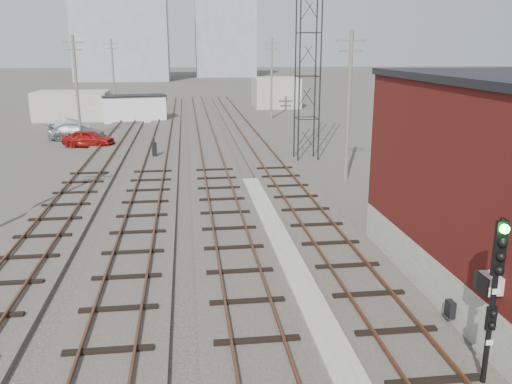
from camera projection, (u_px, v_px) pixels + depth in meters
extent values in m
plane|color=#282621|center=(214.00, 117.00, 63.62)|extent=(320.00, 320.00, 0.00)
cube|color=#332D28|center=(259.00, 148.00, 43.79)|extent=(3.20, 90.00, 0.20)
cube|color=#4C2816|center=(250.00, 146.00, 43.64)|extent=(0.07, 90.00, 0.12)
cube|color=#4C2816|center=(267.00, 145.00, 43.81)|extent=(0.07, 90.00, 0.12)
cube|color=#332D28|center=(209.00, 149.00, 43.29)|extent=(3.20, 90.00, 0.20)
cube|color=#4C2816|center=(200.00, 147.00, 43.14)|extent=(0.07, 90.00, 0.12)
cube|color=#4C2816|center=(218.00, 146.00, 43.32)|extent=(0.07, 90.00, 0.12)
cube|color=#332D28|center=(159.00, 151.00, 42.80)|extent=(3.20, 90.00, 0.20)
cube|color=#4C2816|center=(149.00, 148.00, 42.65)|extent=(0.07, 90.00, 0.12)
cube|color=#4C2816|center=(168.00, 148.00, 42.83)|extent=(0.07, 90.00, 0.12)
cube|color=#332D28|center=(107.00, 152.00, 42.31)|extent=(3.20, 90.00, 0.20)
cube|color=#4C2816|center=(97.00, 149.00, 42.16)|extent=(0.07, 90.00, 0.12)
cube|color=#4C2816|center=(116.00, 149.00, 42.34)|extent=(0.07, 90.00, 0.12)
cube|color=gray|center=(295.00, 273.00, 19.59)|extent=(0.90, 28.00, 0.26)
cube|color=gray|center=(510.00, 269.00, 18.37)|extent=(6.00, 12.00, 1.50)
cube|color=beige|center=(489.00, 283.00, 13.76)|extent=(0.45, 0.62, 0.45)
cube|color=black|center=(450.00, 309.00, 16.14)|extent=(0.20, 0.35, 0.50)
cylinder|color=black|center=(300.00, 55.00, 37.59)|extent=(0.10, 0.10, 15.00)
cylinder|color=black|center=(321.00, 55.00, 37.77)|extent=(0.10, 0.10, 15.00)
cylinder|color=black|center=(296.00, 55.00, 39.03)|extent=(0.10, 0.10, 15.00)
cylinder|color=black|center=(316.00, 55.00, 39.21)|extent=(0.10, 0.10, 15.00)
cylinder|color=#595147|center=(77.00, 89.00, 46.54)|extent=(0.24, 0.24, 9.00)
cube|color=#595147|center=(73.00, 42.00, 45.53)|extent=(1.80, 0.12, 0.12)
cube|color=#595147|center=(74.00, 50.00, 45.68)|extent=(1.40, 0.12, 0.12)
cylinder|color=#595147|center=(113.00, 75.00, 70.48)|extent=(0.24, 0.24, 9.00)
cube|color=#595147|center=(111.00, 44.00, 69.47)|extent=(1.80, 0.12, 0.12)
cube|color=#595147|center=(112.00, 49.00, 69.62)|extent=(1.40, 0.12, 0.12)
cylinder|color=#595147|center=(349.00, 108.00, 32.60)|extent=(0.24, 0.24, 9.00)
cube|color=#595147|center=(352.00, 41.00, 31.59)|extent=(1.80, 0.12, 0.12)
cube|color=#595147|center=(351.00, 51.00, 31.74)|extent=(1.40, 0.12, 0.12)
cylinder|color=#595147|center=(272.00, 79.00, 61.33)|extent=(0.24, 0.24, 9.00)
cube|color=#595147|center=(272.00, 43.00, 60.32)|extent=(1.80, 0.12, 0.12)
cube|color=#595147|center=(272.00, 49.00, 60.47)|extent=(1.40, 0.12, 0.12)
cube|color=gray|center=(121.00, 16.00, 129.33)|extent=(22.00, 14.00, 30.00)
cube|color=gray|center=(225.00, 28.00, 147.42)|extent=(16.00, 12.00, 26.00)
cube|color=gray|center=(72.00, 106.00, 61.23)|extent=(8.00, 5.00, 3.20)
cube|color=gray|center=(276.00, 92.00, 73.78)|extent=(6.00, 6.00, 4.00)
cylinder|color=black|center=(492.00, 307.00, 12.62)|extent=(0.13, 0.13, 4.37)
cube|color=black|center=(500.00, 248.00, 12.21)|extent=(0.28, 0.10, 1.31)
sphere|color=#0CE533|center=(505.00, 229.00, 12.00)|extent=(0.22, 0.22, 0.22)
sphere|color=black|center=(503.00, 243.00, 12.08)|extent=(0.22, 0.22, 0.22)
sphere|color=black|center=(501.00, 257.00, 12.17)|extent=(0.22, 0.22, 0.22)
sphere|color=black|center=(499.00, 270.00, 12.26)|extent=(0.22, 0.22, 0.22)
cube|color=black|center=(491.00, 318.00, 12.67)|extent=(0.24, 0.09, 0.60)
cube|color=white|center=(496.00, 292.00, 12.43)|extent=(0.17, 0.02, 0.13)
cube|color=white|center=(490.00, 343.00, 12.77)|extent=(0.17, 0.02, 0.13)
cube|color=black|center=(154.00, 150.00, 40.07)|extent=(0.38, 0.38, 1.13)
cylinder|color=black|center=(154.00, 140.00, 39.88)|extent=(0.09, 0.09, 0.34)
cube|color=silver|center=(135.00, 109.00, 59.92)|extent=(7.01, 3.74, 2.78)
cube|color=black|center=(134.00, 96.00, 59.55)|extent=(7.27, 4.00, 0.13)
imported|color=maroon|center=(89.00, 138.00, 44.79)|extent=(4.44, 2.54, 1.42)
imported|color=#999AA0|center=(70.00, 125.00, 52.57)|extent=(4.05, 1.88, 1.29)
imported|color=gray|center=(77.00, 132.00, 48.18)|extent=(4.94, 2.10, 1.42)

